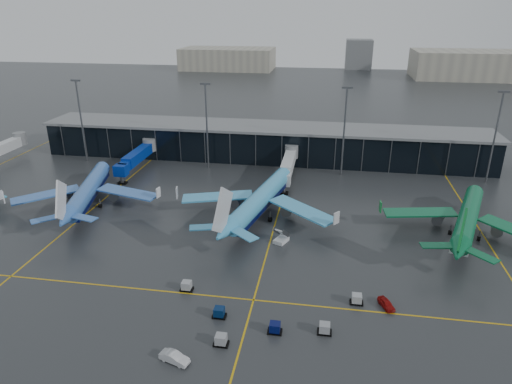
% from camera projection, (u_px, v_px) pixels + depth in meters
% --- Properties ---
extents(ground, '(600.00, 600.00, 0.00)m').
position_uv_depth(ground, '(217.00, 251.00, 91.74)').
color(ground, '#282B2D').
rests_on(ground, ground).
extents(terminal_pier, '(142.00, 17.00, 10.70)m').
position_uv_depth(terminal_pier, '(263.00, 142.00, 146.34)').
color(terminal_pier, black).
rests_on(terminal_pier, ground).
extents(jet_bridges, '(94.00, 27.50, 7.20)m').
position_uv_depth(jet_bridges, '(136.00, 157.00, 134.54)').
color(jet_bridges, '#595B60').
rests_on(jet_bridges, ground).
extents(flood_masts, '(203.00, 0.50, 25.50)m').
position_uv_depth(flood_masts, '(274.00, 126.00, 131.46)').
color(flood_masts, '#595B60').
rests_on(flood_masts, ground).
extents(distant_hangars, '(260.00, 71.00, 22.00)m').
position_uv_depth(distant_hangars, '(374.00, 62.00, 327.69)').
color(distant_hangars, '#B2AD99').
rests_on(distant_hangars, ground).
extents(taxi_lines, '(220.00, 120.00, 0.02)m').
position_uv_depth(taxi_lines, '(273.00, 231.00, 99.93)').
color(taxi_lines, gold).
rests_on(taxi_lines, ground).
extents(airliner_arkefly, '(46.05, 49.77, 12.92)m').
position_uv_depth(airliner_arkefly, '(87.00, 180.00, 110.97)').
color(airliner_arkefly, '#3B6FC3').
rests_on(airliner_arkefly, ground).
extents(airliner_klm_near, '(48.25, 52.46, 13.87)m').
position_uv_depth(airliner_klm_near, '(261.00, 188.00, 104.93)').
color(airliner_klm_near, '#43A8DE').
rests_on(airliner_klm_near, ground).
extents(airliner_aer_lingus, '(48.29, 51.40, 12.80)m').
position_uv_depth(airliner_aer_lingus, '(470.00, 207.00, 96.48)').
color(airliner_aer_lingus, '#0B623A').
rests_on(airliner_aer_lingus, ground).
extents(baggage_carts, '(31.15, 14.87, 1.70)m').
position_uv_depth(baggage_carts, '(263.00, 315.00, 71.62)').
color(baggage_carts, black).
rests_on(baggage_carts, ground).
extents(mobile_airstair, '(3.30, 3.81, 3.45)m').
position_uv_depth(mobile_airstair, '(281.00, 239.00, 95.09)').
color(mobile_airstair, silver).
rests_on(mobile_airstair, ground).
extents(service_van_red, '(2.99, 4.15, 1.31)m').
position_uv_depth(service_van_red, '(386.00, 304.00, 74.52)').
color(service_van_red, maroon).
rests_on(service_van_red, ground).
extents(service_van_white, '(4.69, 2.77, 1.46)m').
position_uv_depth(service_van_white, '(174.00, 358.00, 62.99)').
color(service_van_white, silver).
rests_on(service_van_white, ground).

